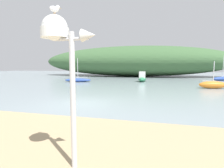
% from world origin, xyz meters
% --- Properties ---
extents(ground_plane, '(120.00, 120.00, 0.00)m').
position_xyz_m(ground_plane, '(0.00, 0.00, 0.00)').
color(ground_plane, gray).
extents(distant_hill, '(43.92, 12.88, 6.89)m').
position_xyz_m(distant_hill, '(-0.51, 30.29, 3.44)').
color(distant_hill, '#3D6038').
rests_on(distant_hill, ground).
extents(mast_structure, '(1.21, 0.59, 3.33)m').
position_xyz_m(mast_structure, '(2.74, -7.09, 2.99)').
color(mast_structure, silver).
rests_on(mast_structure, beach_sand).
extents(seagull_on_radar, '(0.17, 0.29, 0.21)m').
position_xyz_m(seagull_on_radar, '(2.64, -7.08, 3.65)').
color(seagull_on_radar, orange).
rests_on(seagull_on_radar, mast_structure).
extents(motorboat_outer_mooring, '(1.18, 3.21, 1.53)m').
position_xyz_m(motorboat_outer_mooring, '(2.65, 16.61, 0.56)').
color(motorboat_outer_mooring, '#287A4C').
rests_on(motorboat_outer_mooring, ground).
extents(sailboat_west_reach, '(3.92, 2.96, 4.08)m').
position_xyz_m(sailboat_west_reach, '(15.28, 21.84, 0.33)').
color(sailboat_west_reach, '#2D4C9E').
rests_on(sailboat_west_reach, ground).
extents(sailboat_near_shore, '(3.01, 1.33, 2.90)m').
position_xyz_m(sailboat_near_shore, '(10.65, 10.32, 0.40)').
color(sailboat_near_shore, orange).
rests_on(sailboat_near_shore, ground).
extents(sailboat_off_point, '(4.09, 1.98, 3.53)m').
position_xyz_m(sailboat_off_point, '(-6.72, 13.78, 0.28)').
color(sailboat_off_point, '#2D4C9E').
rests_on(sailboat_off_point, ground).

